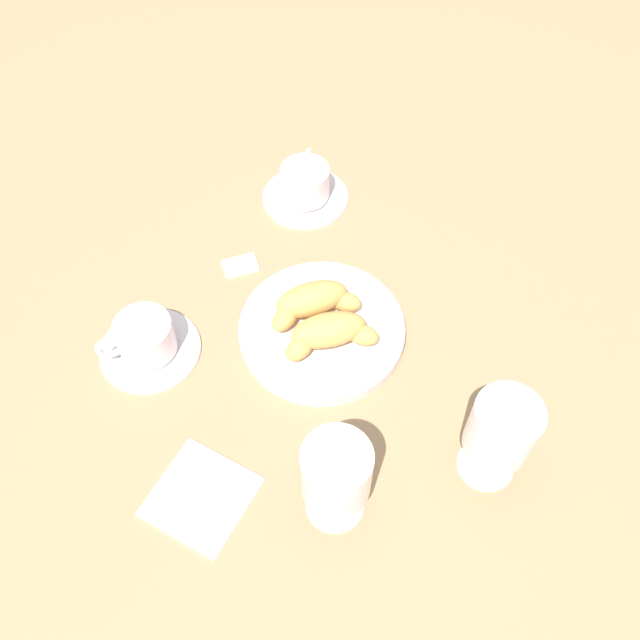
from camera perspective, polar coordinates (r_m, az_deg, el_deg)
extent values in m
plane|color=#997551|center=(0.96, 1.46, -0.18)|extent=(2.20, 2.20, 0.00)
cylinder|color=silver|center=(0.94, 0.00, -0.74)|extent=(0.23, 0.23, 0.02)
torus|color=silver|center=(0.93, 0.00, -0.43)|extent=(0.23, 0.23, 0.01)
ellipsoid|color=#D6994C|center=(0.93, -0.69, 1.76)|extent=(0.11, 0.08, 0.04)
ellipsoid|color=#D6994C|center=(0.92, -2.92, 0.12)|extent=(0.05, 0.04, 0.03)
ellipsoid|color=#D6994C|center=(0.94, 2.04, 1.56)|extent=(0.05, 0.05, 0.03)
ellipsoid|color=#D6994C|center=(0.90, 0.71, -0.81)|extent=(0.11, 0.09, 0.04)
ellipsoid|color=#D6994C|center=(0.89, -1.72, -2.33)|extent=(0.05, 0.03, 0.03)
ellipsoid|color=#D6994C|center=(0.90, 3.53, -1.22)|extent=(0.05, 0.05, 0.03)
cylinder|color=silver|center=(0.96, -13.87, -2.36)|extent=(0.14, 0.14, 0.01)
cylinder|color=silver|center=(0.93, -14.24, -1.34)|extent=(0.08, 0.08, 0.05)
cylinder|color=brown|center=(0.91, -14.52, -0.58)|extent=(0.07, 0.07, 0.01)
torus|color=silver|center=(0.93, -16.90, -2.13)|extent=(0.04, 0.02, 0.04)
cylinder|color=silver|center=(1.11, -1.22, 10.18)|extent=(0.14, 0.14, 0.01)
cylinder|color=silver|center=(1.09, -1.25, 11.32)|extent=(0.08, 0.08, 0.05)
cylinder|color=#937A60|center=(1.07, -1.27, 12.17)|extent=(0.07, 0.07, 0.01)
torus|color=silver|center=(1.12, -0.95, 13.00)|extent=(0.04, 0.03, 0.04)
cylinder|color=white|center=(0.83, 1.22, -15.01)|extent=(0.07, 0.07, 0.01)
cylinder|color=white|center=(0.81, 1.26, -14.28)|extent=(0.01, 0.01, 0.05)
cylinder|color=white|center=(0.74, 1.36, -12.44)|extent=(0.08, 0.08, 0.08)
cylinder|color=yellow|center=(0.75, 1.35, -12.60)|extent=(0.07, 0.07, 0.06)
cylinder|color=white|center=(0.88, 13.49, -11.54)|extent=(0.07, 0.07, 0.01)
cylinder|color=white|center=(0.85, 13.88, -10.72)|extent=(0.01, 0.01, 0.05)
cylinder|color=white|center=(0.79, 14.85, -8.69)|extent=(0.08, 0.08, 0.08)
cylinder|color=gold|center=(0.79, 14.80, -8.79)|extent=(0.07, 0.07, 0.07)
cube|color=white|center=(1.02, -6.61, 4.57)|extent=(0.06, 0.05, 0.01)
cube|color=silver|center=(0.85, -9.81, -14.15)|extent=(0.14, 0.14, 0.01)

